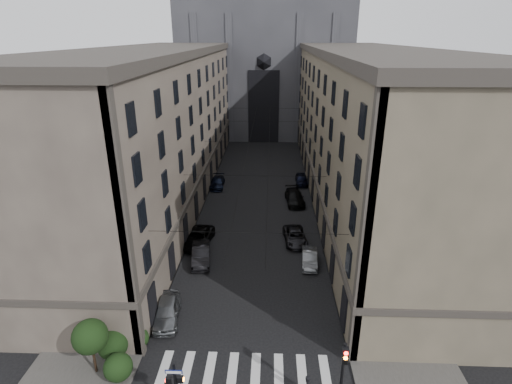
# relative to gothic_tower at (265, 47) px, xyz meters

# --- Properties ---
(sidewalk_left) EXTENTS (7.00, 80.00, 0.15)m
(sidewalk_left) POSITION_rel_gothic_tower_xyz_m (-10.50, -38.96, -17.72)
(sidewalk_left) COLOR #383533
(sidewalk_left) RESTS_ON ground
(sidewalk_right) EXTENTS (7.00, 80.00, 0.15)m
(sidewalk_right) POSITION_rel_gothic_tower_xyz_m (10.50, -38.96, -17.72)
(sidewalk_right) COLOR #383533
(sidewalk_right) RESTS_ON ground
(zebra_crossing) EXTENTS (11.00, 3.20, 0.01)m
(zebra_crossing) POSITION_rel_gothic_tower_xyz_m (0.00, -69.96, -17.79)
(zebra_crossing) COLOR beige
(zebra_crossing) RESTS_ON ground
(building_left) EXTENTS (13.60, 60.60, 18.85)m
(building_left) POSITION_rel_gothic_tower_xyz_m (-13.44, -38.96, -8.45)
(building_left) COLOR #4D433B
(building_left) RESTS_ON ground
(building_right) EXTENTS (13.60, 60.60, 18.85)m
(building_right) POSITION_rel_gothic_tower_xyz_m (13.44, -38.96, -8.45)
(building_right) COLOR brown
(building_right) RESTS_ON ground
(gothic_tower) EXTENTS (35.00, 23.00, 58.00)m
(gothic_tower) POSITION_rel_gothic_tower_xyz_m (0.00, 0.00, 0.00)
(gothic_tower) COLOR #2D2D33
(gothic_tower) RESTS_ON ground
(traffic_light_right) EXTENTS (0.34, 0.50, 5.20)m
(traffic_light_right) POSITION_rel_gothic_tower_xyz_m (5.60, -73.04, -14.51)
(traffic_light_right) COLOR black
(traffic_light_right) RESTS_ON ground
(shrub_cluster) EXTENTS (3.90, 4.40, 3.90)m
(shrub_cluster) POSITION_rel_gothic_tower_xyz_m (-8.72, -69.95, -16.00)
(shrub_cluster) COLOR black
(shrub_cluster) RESTS_ON sidewalk_left
(tram_wires) EXTENTS (14.00, 60.00, 0.43)m
(tram_wires) POSITION_rel_gothic_tower_xyz_m (0.00, -39.33, -10.55)
(tram_wires) COLOR black
(tram_wires) RESTS_ON ground
(car_left_near) EXTENTS (2.41, 4.84, 1.58)m
(car_left_near) POSITION_rel_gothic_tower_xyz_m (-6.20, -65.11, -17.01)
(car_left_near) COLOR slate
(car_left_near) RESTS_ON ground
(car_left_midnear) EXTENTS (2.29, 4.92, 1.56)m
(car_left_midnear) POSITION_rel_gothic_tower_xyz_m (-5.00, -56.69, -17.02)
(car_left_midnear) COLOR black
(car_left_midnear) RESTS_ON ground
(car_left_midfar) EXTENTS (2.94, 5.45, 1.45)m
(car_left_midfar) POSITION_rel_gothic_tower_xyz_m (-5.81, -53.28, -17.07)
(car_left_midfar) COLOR black
(car_left_midfar) RESTS_ON ground
(car_left_far) EXTENTS (2.03, 4.72, 1.35)m
(car_left_far) POSITION_rel_gothic_tower_xyz_m (-6.03, -36.64, -17.12)
(car_left_far) COLOR black
(car_left_far) RESTS_ON ground
(car_right_near) EXTENTS (1.62, 4.04, 1.31)m
(car_right_near) POSITION_rel_gothic_tower_xyz_m (5.34, -56.78, -17.15)
(car_right_near) COLOR slate
(car_right_near) RESTS_ON ground
(car_right_midnear) EXTENTS (2.65, 4.96, 1.33)m
(car_right_midnear) POSITION_rel_gothic_tower_xyz_m (4.20, -52.46, -17.14)
(car_right_midnear) COLOR black
(car_right_midnear) RESTS_ON ground
(car_right_midfar) EXTENTS (2.67, 5.55, 1.56)m
(car_right_midfar) POSITION_rel_gothic_tower_xyz_m (4.70, -41.99, -17.02)
(car_right_midfar) COLOR black
(car_right_midfar) RESTS_ON ground
(car_right_far) EXTENTS (1.74, 4.23, 1.44)m
(car_right_far) POSITION_rel_gothic_tower_xyz_m (6.05, -34.89, -17.08)
(car_right_far) COLOR black
(car_right_far) RESTS_ON ground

